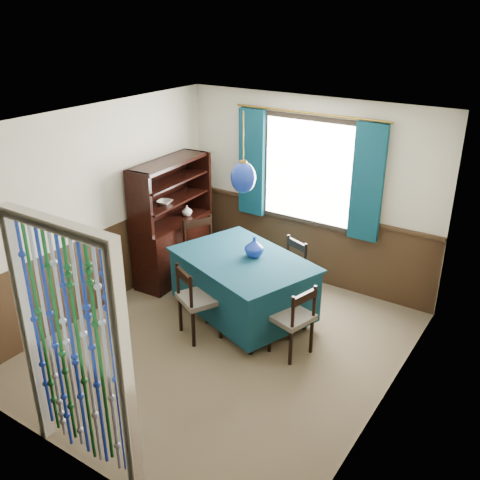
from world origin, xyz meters
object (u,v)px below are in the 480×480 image
Objects in this scene: chair_right at (293,318)px; sideboard at (173,237)px; dining_table at (243,283)px; chair_left at (204,252)px; chair_far at (288,270)px; chair_near at (197,299)px; bowl_shelf at (165,202)px; pendant_lamp at (243,177)px; vase_sideboard at (187,210)px; vase_table at (254,248)px.

chair_right is 0.50× the size of sideboard.
dining_table is 2.01× the size of chair_left.
chair_near is at bearing 90.98° from chair_far.
chair_left is 0.57× the size of sideboard.
chair_near is at bearing -35.81° from bowl_shelf.
chair_right reaches higher than dining_table.
pendant_lamp is 5.43× the size of vase_sideboard.
pendant_lamp reaches higher than chair_near.
chair_far is 1.81m from bowl_shelf.
chair_right is at bearing 143.28° from chair_far.
chair_right is 4.00× the size of bowl_shelf.
pendant_lamp is 1.71m from vase_sideboard.
chair_left is at bearing -29.90° from vase_sideboard.
chair_far is 1.69m from sideboard.
vase_sideboard is at bearing 81.03° from chair_right.
pendant_lamp reaches higher than vase_sideboard.
sideboard is at bearing 164.85° from pendant_lamp.
chair_near is at bearing -88.88° from dining_table.
vase_sideboard is (0.06, 0.25, 0.33)m from sideboard.
chair_left is at bearing -6.21° from sideboard.
chair_near is (-0.21, -0.63, 0.02)m from dining_table.
chair_left is at bearing 157.54° from pendant_lamp.
chair_far is (0.26, 0.63, -0.01)m from dining_table.
sideboard is 8.00× the size of bowl_shelf.
vase_table reaches higher than chair_left.
vase_table is 1.04× the size of bowl_shelf.
dining_table is 8.81× the size of vase_table.
dining_table is 1.32m from pendant_lamp.
dining_table is 2.30× the size of chair_right.
chair_left is at bearing 176.82° from dining_table.
vase_sideboard is (-1.34, 0.63, -0.86)m from pendant_lamp.
chair_far is at bearing 128.69° from chair_left.
sideboard reaches higher than dining_table.
vase_sideboard is (-2.21, 0.98, 0.47)m from chair_right.
chair_right is 5.04× the size of vase_sideboard.
dining_table is 1.55m from vase_sideboard.
bowl_shelf reaches higher than vase_table.
chair_near is at bearing 119.82° from chair_right.
bowl_shelf reaches higher than chair_far.
chair_right is 2.38m from bowl_shelf.
vase_sideboard is at bearing 154.70° from pendant_lamp.
chair_near is 1.11m from chair_right.
bowl_shelf is (-2.21, 0.53, 0.72)m from chair_right.
sideboard is (-1.40, 0.38, 0.13)m from dining_table.
chair_right is at bearing -2.28° from dining_table.
bowl_shelf is at bearing 36.87° from chair_far.
chair_left is (-1.11, -0.28, 0.06)m from chair_far.
pendant_lamp is 4.31× the size of bowl_shelf.
chair_near is 0.99× the size of pendant_lamp.
chair_right is 1.63m from pendant_lamp.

